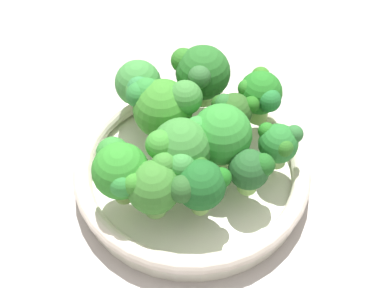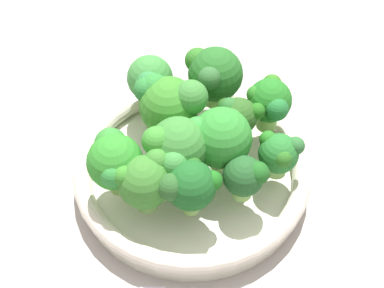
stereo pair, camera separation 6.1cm
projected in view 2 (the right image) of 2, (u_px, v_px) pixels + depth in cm
name	position (u px, v px, depth cm)	size (l,w,h in cm)	color
ground_plane	(182.00, 217.00, 64.46)	(130.00, 130.00, 2.50)	#A6A29C
bowl	(192.00, 172.00, 64.76)	(26.96, 26.96, 3.78)	silver
broccoli_floret_0	(169.00, 103.00, 62.96)	(7.77, 6.94, 7.97)	#84BD58
broccoli_floret_1	(270.00, 102.00, 63.79)	(5.64, 5.09, 6.75)	#7DB451
broccoli_floret_2	(114.00, 161.00, 57.70)	(6.73, 5.89, 7.41)	#89BD58
broccoli_floret_3	(247.00, 176.00, 57.95)	(4.50, 4.57, 5.36)	#88C25F
broccoli_floret_4	(190.00, 185.00, 56.10)	(5.19, 6.24, 6.65)	#7DB155
broccoli_floret_5	(214.00, 74.00, 66.11)	(7.21, 6.83, 7.83)	#8CC260
broccoli_floret_6	(279.00, 154.00, 60.09)	(4.74, 4.62, 5.27)	#93CF6D
broccoli_floret_7	(176.00, 148.00, 58.48)	(6.39, 6.74, 7.89)	#88B254
broccoli_floret_8	(238.00, 116.00, 62.39)	(4.61, 4.44, 6.25)	#7ABB59
broccoli_floret_9	(150.00, 80.00, 66.04)	(5.46, 5.46, 6.91)	#A0CF6D
broccoli_floret_10	(218.00, 135.00, 59.97)	(6.65, 6.83, 7.81)	#91CD6D
broccoli_floret_11	(144.00, 180.00, 56.48)	(5.59, 6.05, 6.83)	#76B858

